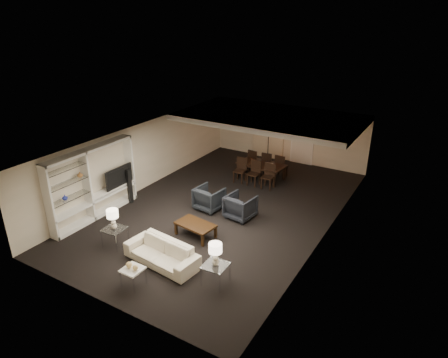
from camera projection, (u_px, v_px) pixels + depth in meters
floor at (224, 208)px, 13.67m from camera, size 11.00×11.00×0.00m
ceiling at (224, 139)px, 12.68m from camera, size 7.00×11.00×0.02m
wall_back at (288, 133)px, 17.52m from camera, size 7.00×0.02×2.50m
wall_front at (97, 257)px, 8.84m from camera, size 7.00×0.02×2.50m
wall_left at (143, 156)px, 14.82m from camera, size 0.02×11.00×2.50m
wall_right at (328, 199)px, 11.54m from camera, size 0.02×11.00×2.50m
ceiling_soffit at (270, 118)px, 15.49m from camera, size 7.00×4.00×0.20m
curtains at (268, 132)px, 17.90m from camera, size 1.50×0.12×2.40m
door at (302, 140)px, 17.25m from camera, size 0.90×0.05×2.10m
painting at (336, 134)px, 16.38m from camera, size 0.95×0.04×0.65m
media_unit at (93, 184)px, 12.71m from camera, size 0.38×3.40×2.35m
pendant_light at (276, 131)px, 15.54m from camera, size 0.52×0.52×0.24m
sofa at (162, 253)px, 10.65m from camera, size 2.21×1.06×0.62m
coffee_table at (196, 230)px, 11.95m from camera, size 1.25×0.84×0.42m
armchair_left at (209, 198)px, 13.50m from camera, size 0.93×0.95×0.79m
armchair_right at (240, 207)px, 12.94m from camera, size 0.95×0.97×0.79m
side_table_left at (115, 237)px, 11.46m from camera, size 0.62×0.62×0.55m
side_table_right at (216, 274)px, 9.87m from camera, size 0.61×0.61×0.55m
table_lamp_left at (113, 219)px, 11.23m from camera, size 0.34×0.34×0.60m
table_lamp_right at (215, 254)px, 9.64m from camera, size 0.36×0.36×0.60m
marble_table at (133, 277)px, 9.81m from camera, size 0.49×0.49×0.49m
gold_gourd_a at (129, 265)px, 9.73m from camera, size 0.16×0.16×0.16m
gold_gourd_b at (135, 268)px, 9.64m from camera, size 0.14×0.14×0.14m
television at (116, 176)px, 13.50m from camera, size 1.17×0.15×0.67m
vase_blue at (65, 197)px, 11.85m from camera, size 0.16×0.16×0.17m
vase_amber at (80, 175)px, 12.17m from camera, size 0.17×0.17×0.17m
floor_speaker at (130, 186)px, 13.86m from camera, size 0.15×0.15×1.24m
dining_table at (261, 172)px, 15.87m from camera, size 1.93×1.19×0.65m
chair_nl at (240, 170)px, 15.57m from camera, size 0.48×0.48×0.97m
chair_nm at (253, 173)px, 15.29m from camera, size 0.46×0.46×0.97m
chair_nr at (268, 177)px, 15.01m from camera, size 0.47×0.47×0.97m
chair_fl at (255, 160)px, 16.60m from camera, size 0.50×0.50×0.97m
chair_fm at (268, 163)px, 16.32m from camera, size 0.48×0.48×0.97m
chair_fr at (281, 166)px, 16.04m from camera, size 0.46×0.46×0.97m
floor_lamp at (268, 141)px, 17.80m from camera, size 0.27×0.27×1.75m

